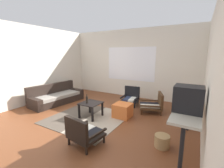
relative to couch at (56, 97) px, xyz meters
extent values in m
plane|color=brown|center=(1.94, -0.87, -0.21)|extent=(7.80, 7.80, 0.00)
cube|color=silver|center=(1.94, 2.19, 1.14)|extent=(5.60, 0.12, 2.70)
cube|color=white|center=(1.94, 2.13, 1.13)|extent=(2.01, 0.01, 1.32)
cube|color=silver|center=(4.60, -0.57, 1.14)|extent=(0.12, 6.60, 2.70)
cube|color=silver|center=(-0.72, -0.57, 1.14)|extent=(0.12, 6.60, 2.70)
cube|color=#4C4238|center=(1.36, -0.51, -0.21)|extent=(0.96, 1.88, 0.01)
cube|color=gray|center=(2.32, -0.51, -0.21)|extent=(0.96, 1.88, 0.01)
cube|color=black|center=(0.06, -0.01, -0.10)|extent=(0.92, 1.92, 0.23)
cube|color=gray|center=(0.09, -0.01, 0.06)|extent=(0.80, 1.73, 0.10)
cube|color=black|center=(-0.25, 0.02, 0.18)|extent=(0.32, 1.86, 0.56)
cube|color=black|center=(0.14, 0.83, -0.03)|extent=(0.76, 0.25, 0.37)
cube|color=black|center=(-0.02, -0.84, -0.03)|extent=(0.76, 0.25, 0.37)
cube|color=black|center=(1.88, -0.40, 0.20)|extent=(0.53, 0.54, 0.02)
cube|color=black|center=(1.66, -0.17, -0.01)|extent=(0.04, 0.04, 0.40)
cube|color=black|center=(2.11, -0.17, -0.01)|extent=(0.04, 0.04, 0.40)
cube|color=black|center=(1.66, -0.63, -0.01)|extent=(0.04, 0.04, 0.40)
cube|color=black|center=(2.11, -0.63, -0.01)|extent=(0.04, 0.04, 0.40)
cylinder|color=black|center=(2.66, 0.88, -0.14)|extent=(0.04, 0.04, 0.15)
cylinder|color=black|center=(2.21, 0.83, -0.14)|extent=(0.04, 0.04, 0.15)
cylinder|color=black|center=(2.61, 1.33, -0.14)|extent=(0.04, 0.04, 0.15)
cylinder|color=black|center=(2.16, 1.29, -0.14)|extent=(0.04, 0.04, 0.15)
cube|color=black|center=(2.41, 1.08, -0.04)|extent=(0.59, 0.59, 0.05)
cube|color=silver|center=(2.51, 1.07, 0.01)|extent=(0.22, 0.49, 0.06)
cube|color=#2D3856|center=(2.32, 1.05, 0.01)|extent=(0.22, 0.49, 0.06)
cube|color=black|center=(2.39, 1.32, 0.19)|extent=(0.54, 0.12, 0.42)
cube|color=black|center=(2.66, 1.11, 0.07)|extent=(0.10, 0.54, 0.04)
cube|color=black|center=(2.17, 1.06, 0.07)|extent=(0.10, 0.54, 0.04)
cylinder|color=black|center=(2.39, -1.20, -0.14)|extent=(0.04, 0.04, 0.15)
cylinder|color=black|center=(2.88, -1.27, -0.14)|extent=(0.04, 0.04, 0.15)
cylinder|color=black|center=(2.32, -1.66, -0.14)|extent=(0.04, 0.04, 0.15)
cylinder|color=black|center=(2.81, -1.73, -0.14)|extent=(0.04, 0.04, 0.15)
cube|color=black|center=(2.60, -1.47, -0.04)|extent=(0.64, 0.62, 0.05)
cube|color=silver|center=(2.50, -1.43, 0.02)|extent=(0.25, 0.51, 0.06)
cube|color=black|center=(2.70, -1.46, 0.02)|extent=(0.25, 0.51, 0.06)
cube|color=black|center=(2.57, -1.71, 0.19)|extent=(0.58, 0.15, 0.40)
cube|color=black|center=(2.33, -1.43, 0.08)|extent=(0.12, 0.55, 0.04)
cube|color=black|center=(2.87, -1.50, 0.08)|extent=(0.12, 0.55, 0.04)
cylinder|color=#472D19|center=(3.04, 0.47, -0.14)|extent=(0.04, 0.04, 0.14)
cylinder|color=#472D19|center=(2.85, 0.96, -0.14)|extent=(0.04, 0.04, 0.14)
cylinder|color=#472D19|center=(3.55, 0.68, -0.14)|extent=(0.04, 0.04, 0.14)
cylinder|color=#472D19|center=(3.36, 1.16, -0.14)|extent=(0.04, 0.04, 0.14)
cube|color=#472D19|center=(3.20, 0.82, -0.05)|extent=(0.81, 0.79, 0.05)
cube|color=beige|center=(3.22, 0.71, 0.00)|extent=(0.60, 0.40, 0.06)
cube|color=black|center=(3.14, 0.91, 0.00)|extent=(0.60, 0.40, 0.06)
cube|color=#472D19|center=(3.46, 0.92, 0.18)|extent=(0.29, 0.59, 0.41)
cube|color=#472D19|center=(3.30, 0.56, 0.06)|extent=(0.60, 0.27, 0.04)
cube|color=#472D19|center=(3.10, 1.08, 0.06)|extent=(0.60, 0.27, 0.04)
cube|color=#D1662D|center=(2.64, 0.05, -0.02)|extent=(0.46, 0.46, 0.38)
cube|color=#B2AD9E|center=(4.27, -0.63, 0.57)|extent=(0.43, 1.65, 0.04)
cylinder|color=black|center=(4.27, -1.40, 0.17)|extent=(0.06, 0.06, 0.76)
cylinder|color=black|center=(4.27, 0.13, 0.17)|extent=(0.06, 0.06, 0.76)
cube|color=black|center=(4.27, -0.86, 0.80)|extent=(0.44, 0.38, 0.43)
cube|color=black|center=(4.06, -0.86, 0.82)|extent=(0.01, 0.30, 0.30)
cylinder|color=#935B38|center=(4.27, -0.23, 0.68)|extent=(0.21, 0.21, 0.18)
cylinder|color=#935B38|center=(4.27, -0.23, 0.83)|extent=(0.10, 0.10, 0.13)
cylinder|color=black|center=(1.82, -0.49, 0.30)|extent=(0.06, 0.06, 0.19)
cylinder|color=black|center=(1.82, -0.49, 0.43)|extent=(0.03, 0.03, 0.06)
cylinder|color=#9E7A4C|center=(3.90, -0.83, -0.09)|extent=(0.28, 0.28, 0.23)
camera|label=1|loc=(4.39, -3.56, 1.52)|focal=24.34mm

